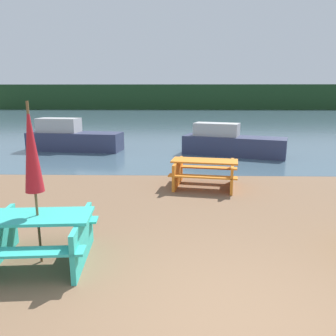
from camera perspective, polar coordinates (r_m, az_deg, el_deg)
The scene contains 8 objects.
ground_plane at distance 3.96m, azimuth 11.13°, elevation -26.05°, with size 60.00×60.00×0.00m, color brown.
water at distance 34.94m, azimuth 2.45°, elevation 8.67°, with size 60.00×50.00×0.00m.
far_treeline at distance 54.85m, azimuth 2.11°, elevation 12.24°, with size 80.00×1.60×4.00m.
picnic_table_teal at distance 5.30m, azimuth -21.50°, elevation -10.67°, with size 1.65×1.50×0.74m.
picnic_table_orange at distance 8.90m, azimuth 6.37°, elevation -0.46°, with size 1.96×1.66×0.74m.
umbrella_crimson at distance 4.95m, azimuth -22.70°, elevation 3.10°, with size 0.26×0.26×2.38m.
boat at distance 13.80m, azimuth 10.87°, elevation 4.31°, with size 4.29×2.53×1.30m.
boat_second at distance 15.32m, azimuth -16.33°, elevation 5.00°, with size 4.27×1.79×1.43m.
Camera 1 is at (-0.61, -3.04, 2.47)m, focal length 35.00 mm.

